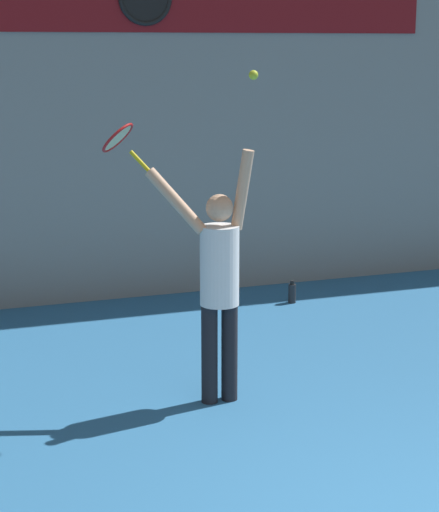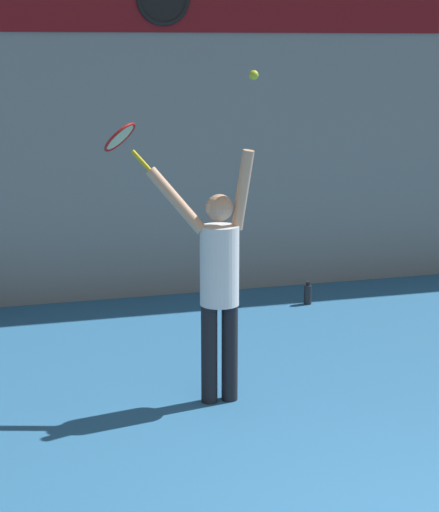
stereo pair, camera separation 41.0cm
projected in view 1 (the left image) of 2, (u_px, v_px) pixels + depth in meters
The scene contains 5 objects.
back_wall at pixel (174, 72), 10.12m from camera, with size 18.00×0.10×5.00m.
tennis_player at pixel (219, 277), 7.20m from camera, with size 0.80×0.48×2.02m.
tennis_racket at pixel (120, 140), 7.13m from camera, with size 0.41×0.40×0.38m.
tennis_ball at pixel (253, 75), 6.89m from camera, with size 0.07×0.07×0.07m.
water_bottle at pixel (292, 293), 10.22m from camera, with size 0.09×0.09×0.25m.
Camera 1 is at (-2.99, -3.59, 2.79)m, focal length 65.00 mm.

